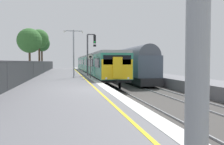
% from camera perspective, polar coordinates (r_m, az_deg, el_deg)
% --- Properties ---
extents(ground, '(17.40, 110.00, 1.21)m').
position_cam_1_polar(ground, '(15.98, 7.24, -5.76)').
color(ground, slate).
extents(commuter_train_at_platform, '(2.83, 41.34, 3.81)m').
position_cam_1_polar(commuter_train_at_platform, '(41.43, -4.45, 1.90)').
color(commuter_train_at_platform, '#2D846B').
rests_on(commuter_train_at_platform, ground).
extents(freight_train_adjacent_track, '(2.60, 25.59, 4.41)m').
position_cam_1_polar(freight_train_adjacent_track, '(37.16, 2.50, 2.04)').
color(freight_train_adjacent_track, '#232326').
rests_on(freight_train_adjacent_track, ground).
extents(signal_gantry, '(1.10, 0.24, 4.93)m').
position_cam_1_polar(signal_gantry, '(29.99, -5.03, 5.16)').
color(signal_gantry, '#47474C').
rests_on(signal_gantry, ground).
extents(speed_limit_sign, '(0.59, 0.08, 2.46)m').
position_cam_1_polar(speed_limit_sign, '(25.31, -4.90, 2.24)').
color(speed_limit_sign, '#59595B').
rests_on(speed_limit_sign, ground).
extents(platform_lamp_mid, '(2.00, 0.20, 4.90)m').
position_cam_1_polar(platform_lamp_mid, '(26.16, -8.67, 5.22)').
color(platform_lamp_mid, '#93999E').
rests_on(platform_lamp_mid, ground).
extents(platform_back_fence, '(0.07, 99.00, 1.73)m').
position_cam_1_polar(platform_back_fence, '(15.46, -22.66, -0.56)').
color(platform_back_fence, '#282B2D').
rests_on(platform_back_fence, ground).
extents(background_tree_left, '(3.53, 3.53, 7.73)m').
position_cam_1_polar(background_tree_left, '(49.52, -16.08, 7.15)').
color(background_tree_left, '#473323').
rests_on(background_tree_left, ground).
extents(background_tree_centre, '(4.03, 4.03, 7.13)m').
position_cam_1_polar(background_tree_centre, '(43.52, -18.06, 6.72)').
color(background_tree_centre, '#473323').
rests_on(background_tree_centre, ground).
extents(background_tree_right, '(3.32, 3.32, 7.10)m').
position_cam_1_polar(background_tree_right, '(54.72, -15.69, 6.19)').
color(background_tree_right, '#473323').
rests_on(background_tree_right, ground).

